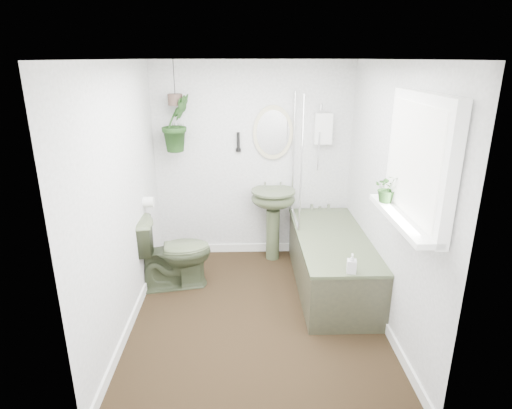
{
  "coord_description": "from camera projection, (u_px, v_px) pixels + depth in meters",
  "views": [
    {
      "loc": [
        -0.11,
        -3.52,
        2.31
      ],
      "look_at": [
        0.0,
        0.15,
        1.05
      ],
      "focal_mm": 30.0,
      "sensor_mm": 36.0,
      "label": 1
    }
  ],
  "objects": [
    {
      "name": "floor",
      "position": [
        256.0,
        314.0,
        4.09
      ],
      "size": [
        2.3,
        2.8,
        0.02
      ],
      "primitive_type": "cube",
      "color": "black",
      "rests_on": "ground"
    },
    {
      "name": "ceiling",
      "position": [
        257.0,
        58.0,
        3.33
      ],
      "size": [
        2.3,
        2.8,
        0.02
      ],
      "primitive_type": "cube",
      "color": "white",
      "rests_on": "ground"
    },
    {
      "name": "wall_back",
      "position": [
        253.0,
        162.0,
        5.04
      ],
      "size": [
        2.3,
        0.02,
        2.3
      ],
      "primitive_type": "cube",
      "color": "silver",
      "rests_on": "ground"
    },
    {
      "name": "wall_front",
      "position": [
        264.0,
        278.0,
        2.38
      ],
      "size": [
        2.3,
        0.02,
        2.3
      ],
      "primitive_type": "cube",
      "color": "silver",
      "rests_on": "ground"
    },
    {
      "name": "wall_left",
      "position": [
        122.0,
        200.0,
        3.68
      ],
      "size": [
        0.02,
        2.8,
        2.3
      ],
      "primitive_type": "cube",
      "color": "silver",
      "rests_on": "ground"
    },
    {
      "name": "wall_right",
      "position": [
        389.0,
        198.0,
        3.74
      ],
      "size": [
        0.02,
        2.8,
        2.3
      ],
      "primitive_type": "cube",
      "color": "silver",
      "rests_on": "ground"
    },
    {
      "name": "skirting",
      "position": [
        256.0,
        309.0,
        4.07
      ],
      "size": [
        2.3,
        2.8,
        0.1
      ],
      "primitive_type": "cube",
      "color": "white",
      "rests_on": "floor"
    },
    {
      "name": "bathtub",
      "position": [
        331.0,
        261.0,
        4.48
      ],
      "size": [
        0.72,
        1.72,
        0.58
      ],
      "primitive_type": null,
      "color": "#455035",
      "rests_on": "floor"
    },
    {
      "name": "bath_screen",
      "position": [
        297.0,
        159.0,
        4.62
      ],
      "size": [
        0.04,
        0.72,
        1.4
      ],
      "primitive_type": null,
      "color": "silver",
      "rests_on": "bathtub"
    },
    {
      "name": "shower_box",
      "position": [
        323.0,
        129.0,
        4.87
      ],
      "size": [
        0.2,
        0.1,
        0.35
      ],
      "primitive_type": "cube",
      "color": "white",
      "rests_on": "wall_back"
    },
    {
      "name": "oval_mirror",
      "position": [
        273.0,
        133.0,
        4.9
      ],
      "size": [
        0.46,
        0.03,
        0.62
      ],
      "primitive_type": "ellipsoid",
      "color": "#C3B993",
      "rests_on": "wall_back"
    },
    {
      "name": "wall_sconce",
      "position": [
        238.0,
        142.0,
        4.91
      ],
      "size": [
        0.04,
        0.04,
        0.22
      ],
      "primitive_type": "cylinder",
      "color": "black",
      "rests_on": "wall_back"
    },
    {
      "name": "toilet_roll_holder",
      "position": [
        148.0,
        202.0,
        4.42
      ],
      "size": [
        0.11,
        0.11,
        0.11
      ],
      "primitive_type": "cylinder",
      "rotation": [
        0.0,
        1.57,
        0.0
      ],
      "color": "white",
      "rests_on": "wall_left"
    },
    {
      "name": "window_recess",
      "position": [
        419.0,
        160.0,
        2.91
      ],
      "size": [
        0.08,
        1.0,
        0.9
      ],
      "primitive_type": "cube",
      "color": "white",
      "rests_on": "wall_right"
    },
    {
      "name": "window_sill",
      "position": [
        402.0,
        218.0,
        3.05
      ],
      "size": [
        0.18,
        1.0,
        0.04
      ],
      "primitive_type": "cube",
      "color": "white",
      "rests_on": "wall_right"
    },
    {
      "name": "window_blinds",
      "position": [
        413.0,
        160.0,
        2.91
      ],
      "size": [
        0.01,
        0.86,
        0.76
      ],
      "primitive_type": "cube",
      "color": "white",
      "rests_on": "wall_right"
    },
    {
      "name": "toilet",
      "position": [
        174.0,
        252.0,
        4.47
      ],
      "size": [
        0.84,
        0.57,
        0.79
      ],
      "primitive_type": "imported",
      "rotation": [
        0.0,
        0.0,
        1.76
      ],
      "color": "#455035",
      "rests_on": "floor"
    },
    {
      "name": "pedestal_sink",
      "position": [
        273.0,
        225.0,
        5.08
      ],
      "size": [
        0.57,
        0.51,
        0.87
      ],
      "primitive_type": null,
      "rotation": [
        0.0,
        0.0,
        -0.16
      ],
      "color": "#455035",
      "rests_on": "floor"
    },
    {
      "name": "sill_plant",
      "position": [
        388.0,
        188.0,
        3.29
      ],
      "size": [
        0.23,
        0.2,
        0.23
      ],
      "primitive_type": "imported",
      "rotation": [
        0.0,
        0.0,
        -0.15
      ],
      "color": "black",
      "rests_on": "window_sill"
    },
    {
      "name": "hanging_plant",
      "position": [
        177.0,
        123.0,
        4.71
      ],
      "size": [
        0.44,
        0.44,
        0.63
      ],
      "primitive_type": "imported",
      "rotation": [
        0.0,
        0.0,
        0.72
      ],
      "color": "black",
      "rests_on": "ceiling"
    },
    {
      "name": "soap_bottle",
      "position": [
        352.0,
        263.0,
        3.61
      ],
      "size": [
        0.09,
        0.09,
        0.17
      ],
      "primitive_type": "imported",
      "rotation": [
        0.0,
        0.0,
        -0.2
      ],
      "color": "#2A2122",
      "rests_on": "bathtub"
    },
    {
      "name": "hanging_pot",
      "position": [
        175.0,
        100.0,
        4.63
      ],
      "size": [
        0.16,
        0.16,
        0.12
      ],
      "primitive_type": "cylinder",
      "color": "#4C3830",
      "rests_on": "ceiling"
    }
  ]
}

